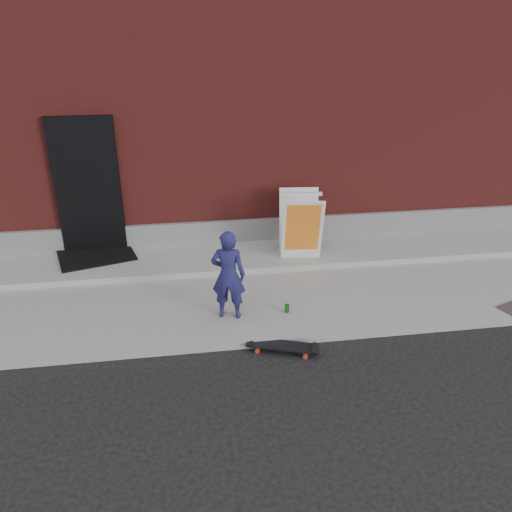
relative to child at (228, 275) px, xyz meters
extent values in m
plane|color=black|center=(0.51, -0.60, -0.78)|extent=(80.00, 80.00, 0.00)
cube|color=gray|center=(0.51, 0.90, -0.71)|extent=(20.00, 3.00, 0.15)
cube|color=gray|center=(0.51, 1.80, -0.58)|extent=(20.00, 1.20, 0.10)
cube|color=maroon|center=(0.51, 6.40, 1.72)|extent=(20.00, 8.00, 5.00)
cube|color=slate|center=(0.51, 2.37, -0.33)|extent=(20.00, 0.10, 0.40)
cube|color=black|center=(-2.09, 2.36, 0.62)|extent=(1.05, 0.12, 2.25)
imported|color=#1D1C4F|center=(0.00, 0.00, 0.00)|extent=(0.52, 0.40, 1.26)
cylinder|color=red|center=(0.93, -0.73, -0.75)|extent=(0.07, 0.05, 0.06)
cylinder|color=red|center=(0.86, -0.91, -0.75)|extent=(0.07, 0.05, 0.06)
cylinder|color=red|center=(0.35, -0.53, -0.75)|extent=(0.07, 0.05, 0.06)
cylinder|color=red|center=(0.29, -0.71, -0.75)|extent=(0.07, 0.05, 0.06)
cube|color=silver|center=(0.90, -0.82, -0.71)|extent=(0.12, 0.20, 0.02)
cube|color=silver|center=(0.32, -0.62, -0.71)|extent=(0.12, 0.20, 0.02)
cube|color=black|center=(0.61, -0.72, -0.69)|extent=(0.91, 0.50, 0.02)
cube|color=silver|center=(1.34, 1.39, 0.01)|extent=(0.69, 0.36, 1.07)
cube|color=silver|center=(1.39, 1.87, 0.01)|extent=(0.69, 0.36, 1.07)
cube|color=yellow|center=(1.34, 1.37, -0.05)|extent=(0.57, 0.28, 0.85)
cube|color=silver|center=(1.36, 1.63, 0.54)|extent=(0.66, 0.12, 0.05)
cylinder|color=#187B21|center=(0.81, -0.02, -0.57)|extent=(0.08, 0.08, 0.12)
cube|color=black|center=(-2.06, 2.10, -0.51)|extent=(1.43, 1.27, 0.03)
camera|label=1|loc=(-0.50, -5.90, 3.03)|focal=35.00mm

